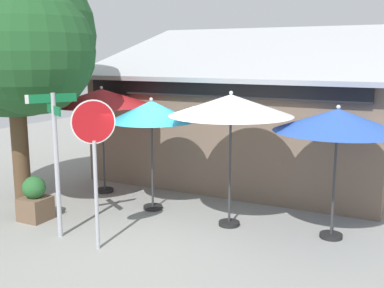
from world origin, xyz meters
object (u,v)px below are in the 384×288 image
object	(u,v)px
shade_tree	(17,39)
sidewalk_planter	(35,200)
stop_sign	(94,146)
patio_umbrella_teal_center	(151,112)
patio_umbrella_ivory_right	(231,106)
patio_umbrella_royal_blue_far_right	(338,121)
street_sign_post	(56,149)
patio_umbrella_crimson_left	(102,98)

from	to	relation	value
shade_tree	sidewalk_planter	xyz separation A→B (m)	(0.91, -0.65, -3.41)
stop_sign	patio_umbrella_teal_center	size ratio (longest dim) A/B	1.06
patio_umbrella_ivory_right	patio_umbrella_royal_blue_far_right	bearing A→B (deg)	7.85
sidewalk_planter	stop_sign	bearing A→B (deg)	-15.83
patio_umbrella_teal_center	shade_tree	bearing A→B (deg)	-157.81
street_sign_post	sidewalk_planter	distance (m)	1.79
patio_umbrella_teal_center	sidewalk_planter	distance (m)	3.16
patio_umbrella_royal_blue_far_right	sidewalk_planter	xyz separation A→B (m)	(-5.90, -1.89, -1.86)
patio_umbrella_crimson_left	patio_umbrella_ivory_right	distance (m)	3.93
patio_umbrella_teal_center	sidewalk_planter	bearing A→B (deg)	-136.37
stop_sign	patio_umbrella_ivory_right	world-z (taller)	patio_umbrella_ivory_right
patio_umbrella_teal_center	patio_umbrella_ivory_right	xyz separation A→B (m)	(1.99, -0.18, 0.25)
patio_umbrella_royal_blue_far_right	street_sign_post	bearing A→B (deg)	-153.60
patio_umbrella_ivory_right	sidewalk_planter	world-z (taller)	patio_umbrella_ivory_right
stop_sign	patio_umbrella_teal_center	bearing A→B (deg)	97.22
patio_umbrella_teal_center	patio_umbrella_ivory_right	size ratio (longest dim) A/B	0.92
shade_tree	stop_sign	bearing A→B (deg)	-22.34
patio_umbrella_ivory_right	shade_tree	distance (m)	5.05
stop_sign	patio_umbrella_teal_center	distance (m)	2.44
patio_umbrella_ivory_right	stop_sign	bearing A→B (deg)	-127.18
patio_umbrella_crimson_left	shade_tree	size ratio (longest dim) A/B	0.47
stop_sign	patio_umbrella_ivory_right	size ratio (longest dim) A/B	0.98
patio_umbrella_ivory_right	sidewalk_planter	xyz separation A→B (m)	(-3.86, -1.61, -2.07)
sidewalk_planter	patio_umbrella_teal_center	bearing A→B (deg)	43.63
patio_umbrella_ivory_right	sidewalk_planter	size ratio (longest dim) A/B	2.90
street_sign_post	patio_umbrella_royal_blue_far_right	size ratio (longest dim) A/B	1.08
patio_umbrella_ivory_right	shade_tree	size ratio (longest dim) A/B	0.48
patio_umbrella_royal_blue_far_right	patio_umbrella_teal_center	bearing A→B (deg)	-178.53
stop_sign	street_sign_post	bearing A→B (deg)	172.59
shade_tree	patio_umbrella_crimson_left	bearing A→B (deg)	62.34
patio_umbrella_teal_center	patio_umbrella_ivory_right	world-z (taller)	patio_umbrella_ivory_right
street_sign_post	patio_umbrella_crimson_left	distance (m)	3.18
street_sign_post	patio_umbrella_royal_blue_far_right	distance (m)	5.36
shade_tree	street_sign_post	bearing A→B (deg)	-29.01
patio_umbrella_royal_blue_far_right	stop_sign	bearing A→B (deg)	-146.10
street_sign_post	shade_tree	distance (m)	3.15
patio_umbrella_royal_blue_far_right	shade_tree	distance (m)	7.10
patio_umbrella_teal_center	patio_umbrella_royal_blue_far_right	world-z (taller)	patio_umbrella_royal_blue_far_right
stop_sign	patio_umbrella_ivory_right	bearing A→B (deg)	52.82
patio_umbrella_teal_center	patio_umbrella_royal_blue_far_right	xyz separation A→B (m)	(4.03, 0.10, 0.04)
street_sign_post	patio_umbrella_teal_center	world-z (taller)	street_sign_post
patio_umbrella_teal_center	shade_tree	world-z (taller)	shade_tree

